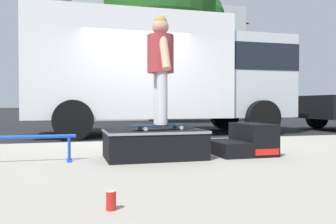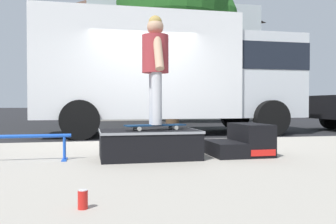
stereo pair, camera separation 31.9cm
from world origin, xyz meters
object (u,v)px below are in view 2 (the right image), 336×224
grind_rail (15,142)px  street_tree_main (179,9)px  soda_can (83,199)px  box_truck (171,71)px  kicker_ramp (242,142)px  skateboard (155,125)px  skater_kid (155,61)px  skate_box (149,143)px

grind_rail → street_tree_main: bearing=65.8°
soda_can → box_truck: 7.56m
kicker_ramp → grind_rail: bearing=178.8°
skateboard → skater_kid: size_ratio=0.58×
grind_rail → soda_can: grind_rail is taller
kicker_ramp → skateboard: size_ratio=0.94×
grind_rail → box_truck: bearing=58.4°
skate_box → street_tree_main: street_tree_main is taller
grind_rail → skater_kid: size_ratio=0.93×
box_truck → skater_kid: bearing=-105.0°
kicker_ramp → soda_can: (-2.05, -2.11, -0.11)m
skater_kid → soda_can: skater_kid is taller
skate_box → kicker_ramp: kicker_ramp is taller
skate_box → kicker_ramp: bearing=-0.0°
grind_rail → skateboard: skateboard is taller
skate_box → soda_can: (-0.78, -2.11, -0.13)m
street_tree_main → kicker_ramp: bearing=-99.1°
grind_rail → street_tree_main: street_tree_main is taller
kicker_ramp → grind_rail: size_ratio=0.59×
kicker_ramp → soda_can: bearing=-134.2°
kicker_ramp → box_truck: (0.14, 4.96, 1.41)m
skate_box → grind_rail: skate_box is taller
skate_box → street_tree_main: size_ratio=0.17×
soda_can → street_tree_main: 13.45m
skater_kid → soda_can: (-0.86, -2.10, -1.17)m
skater_kid → skate_box: bearing=170.7°
skateboard → box_truck: 5.28m
skate_box → street_tree_main: 11.31m
skate_box → soda_can: skate_box is taller
skater_kid → box_truck: size_ratio=0.20×
soda_can → skateboard: bearing=67.6°
grind_rail → street_tree_main: 11.75m
skate_box → kicker_ramp: 1.27m
grind_rail → street_tree_main: size_ratio=0.18×
soda_can → box_truck: bearing=72.7°
skateboard → skater_kid: 0.82m
street_tree_main → skate_box: bearing=-106.0°
kicker_ramp → skater_kid: bearing=-179.4°
skater_kid → box_truck: 5.16m
skateboard → skater_kid: skater_kid is taller
kicker_ramp → box_truck: size_ratio=0.11×
skate_box → grind_rail: 1.61m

